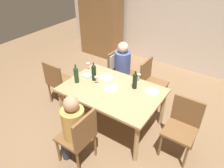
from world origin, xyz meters
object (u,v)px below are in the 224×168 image
object	(u,v)px
armoire_cabinet	(101,16)
wine_glass_centre	(88,65)
chair_near	(80,135)
wine_glass_near_right	(139,76)
dinner_plate_host	(106,77)
chair_far_right	(150,80)
wine_glass_near_left	(96,79)
person_woman_host	(124,65)
chair_left_end	(58,80)
person_man_bearded	(73,125)
chair_far_left	(117,66)
wine_bottle_tall_green	(76,74)
chair_right_end	(183,124)
wine_bottle_dark_red	(94,72)
wine_bottle_short_olive	(135,80)
dinner_plate_guest_left	(111,88)
dinner_plate_guest_right	(152,92)
handbag	(76,88)
dining_table	(112,93)

from	to	relation	value
armoire_cabinet	wine_glass_centre	distance (m)	2.35
chair_near	wine_glass_near_right	xyz separation A→B (m)	(0.16, 1.35, 0.31)
wine_glass_near_right	dinner_plate_host	size ratio (longest dim) A/B	0.62
chair_far_right	wine_glass_near_left	xyz separation A→B (m)	(-0.57, -0.94, 0.31)
person_woman_host	wine_glass_centre	bearing A→B (deg)	-30.41
chair_left_end	dinner_plate_host	world-z (taller)	chair_left_end
person_man_bearded	wine_glass_near_left	world-z (taller)	person_man_bearded
chair_far_left	wine_glass_centre	world-z (taller)	chair_far_left
armoire_cabinet	dinner_plate_host	size ratio (longest dim) A/B	9.00
chair_far_right	wine_bottle_tall_green	size ratio (longest dim) A/B	2.72
chair_right_end	wine_bottle_dark_red	distance (m)	1.63
wine_bottle_short_olive	dinner_plate_guest_left	bearing A→B (deg)	-143.12
dinner_plate_guest_right	wine_glass_near_left	bearing A→B (deg)	-160.21
person_man_bearded	wine_glass_near_right	distance (m)	1.39
wine_bottle_dark_red	person_man_bearded	bearing A→B (deg)	-68.43
wine_glass_near_right	handbag	distance (m)	1.61
armoire_cabinet	dinner_plate_guest_left	world-z (taller)	armoire_cabinet
armoire_cabinet	dinner_plate_guest_right	bearing A→B (deg)	-38.88
chair_left_end	dinner_plate_guest_right	bearing A→B (deg)	12.08
chair_right_end	handbag	distance (m)	2.41
dinner_plate_guest_left	handbag	bearing A→B (deg)	163.15
person_woman_host	wine_glass_centre	distance (m)	0.77
chair_near	wine_bottle_dark_red	bearing A→B (deg)	27.07
chair_near	wine_glass_near_left	size ratio (longest dim) A/B	6.17
person_man_bearded	wine_bottle_short_olive	xyz separation A→B (m)	(0.31, 1.15, 0.22)
chair_far_left	chair_left_end	world-z (taller)	same
dining_table	person_woman_host	size ratio (longest dim) A/B	1.38
dinner_plate_guest_right	dinner_plate_host	bearing A→B (deg)	-176.41
wine_glass_near_left	wine_glass_centre	world-z (taller)	same
chair_far_right	wine_bottle_dark_red	size ratio (longest dim) A/B	2.75
person_man_bearded	dining_table	bearing A→B (deg)	-1.62
dinner_plate_host	handbag	distance (m)	1.10
chair_far_left	person_woman_host	xyz separation A→B (m)	(0.15, -0.00, 0.07)
armoire_cabinet	chair_near	xyz separation A→B (m)	(1.99, -3.20, -0.56)
dining_table	wine_glass_near_left	size ratio (longest dim) A/B	10.74
dining_table	person_man_bearded	size ratio (longest dim) A/B	1.39
person_woman_host	handbag	xyz separation A→B (m)	(-0.85, -0.57, -0.56)
armoire_cabinet	chair_far_left	xyz separation A→B (m)	(1.42, -1.37, -0.50)
wine_bottle_tall_green	chair_far_right	bearing A→B (deg)	50.51
chair_far_left	wine_glass_centre	distance (m)	0.73
wine_bottle_tall_green	dinner_plate_guest_right	bearing A→B (deg)	20.68
chair_left_end	wine_glass_centre	world-z (taller)	chair_left_end
dining_table	chair_right_end	world-z (taller)	chair_right_end
person_woman_host	wine_glass_near_right	bearing A→B (deg)	50.57
chair_right_end	dinner_plate_host	size ratio (longest dim) A/B	3.80
wine_glass_near_left	dinner_plate_guest_right	xyz separation A→B (m)	(0.87, 0.31, -0.10)
wine_bottle_tall_green	handbag	size ratio (longest dim) A/B	1.21
person_woman_host	wine_bottle_dark_red	distance (m)	0.89
dining_table	chair_right_end	bearing A→B (deg)	4.22
armoire_cabinet	chair_far_right	distance (m)	2.63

